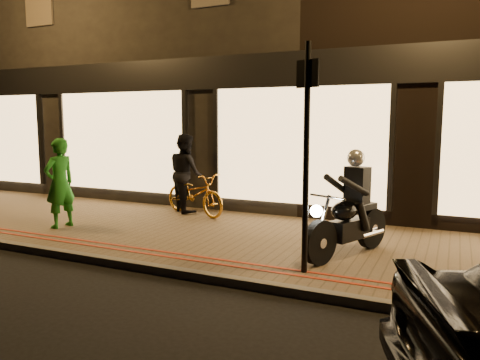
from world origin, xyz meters
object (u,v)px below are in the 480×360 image
bicycle_gold (195,194)px  motorcycle (349,215)px  sign_post (306,147)px  person_green (60,183)px

bicycle_gold → motorcycle: bearing=-96.0°
bicycle_gold → sign_post: bearing=-110.9°
person_green → motorcycle: bearing=103.5°
motorcycle → bicycle_gold: bearing=178.3°
sign_post → bicycle_gold: (-3.25, 2.68, -1.23)m
sign_post → person_green: size_ratio=1.78×
motorcycle → person_green: size_ratio=1.09×
person_green → bicycle_gold: bearing=149.6°
motorcycle → sign_post: (-0.37, -1.02, 1.06)m
motorcycle → bicycle_gold: (-3.62, 1.65, -0.16)m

